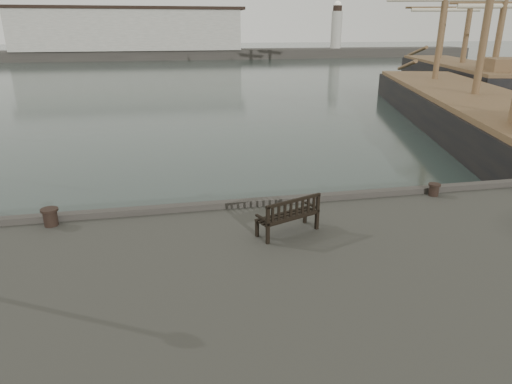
# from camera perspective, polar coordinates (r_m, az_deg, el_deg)

# --- Properties ---
(ground) EXTENTS (400.00, 400.00, 0.00)m
(ground) POSITION_cam_1_polar(r_m,az_deg,el_deg) (14.40, -0.53, -7.22)
(ground) COLOR black
(ground) RESTS_ON ground
(breakwater) EXTENTS (140.00, 9.50, 12.20)m
(breakwater) POSITION_cam_1_polar(r_m,az_deg,el_deg) (104.62, -13.54, 18.14)
(breakwater) COLOR #383530
(breakwater) RESTS_ON ground
(bench) EXTENTS (1.77, 1.16, 0.96)m
(bench) POSITION_cam_1_polar(r_m,az_deg,el_deg) (11.72, 4.03, -3.76)
(bench) COLOR black
(bench) RESTS_ON quay
(bollard_left) EXTENTS (0.53, 0.53, 0.48)m
(bollard_left) POSITION_cam_1_polar(r_m,az_deg,el_deg) (13.34, -24.31, -2.88)
(bollard_left) COLOR black
(bollard_left) RESTS_ON quay
(bollard_right) EXTENTS (0.46, 0.46, 0.39)m
(bollard_right) POSITION_cam_1_polar(r_m,az_deg,el_deg) (15.38, 21.36, 0.27)
(bollard_right) COLOR black
(bollard_right) RESTS_ON quay
(tall_ship_main) EXTENTS (16.49, 34.93, 25.80)m
(tall_ship_main) POSITION_cam_1_polar(r_m,az_deg,el_deg) (34.78, 25.28, 8.26)
(tall_ship_main) COLOR black
(tall_ship_main) RESTS_ON ground
(tall_ship_far) EXTENTS (13.53, 29.75, 24.96)m
(tall_ship_far) POSITION_cam_1_polar(r_m,az_deg,el_deg) (58.80, 24.11, 12.63)
(tall_ship_far) COLOR black
(tall_ship_far) RESTS_ON ground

